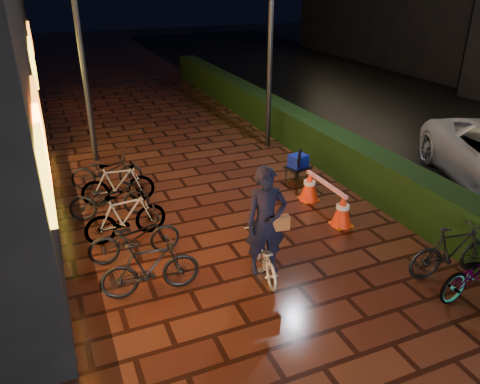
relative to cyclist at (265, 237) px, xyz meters
name	(u,v)px	position (x,y,z in m)	size (l,w,h in m)	color
ground	(336,329)	(0.39, -1.60, -0.73)	(80.00, 80.00, 0.00)	#381911
hedge	(283,121)	(3.69, 6.40, -0.23)	(0.70, 20.00, 1.00)	black
lamp_post_hedge	(270,42)	(2.89, 5.83, 2.21)	(0.50, 0.29, 5.36)	black
lamp_post_sf	(81,49)	(-1.92, 6.60, 2.20)	(0.50, 0.26, 5.34)	black
cyclist	(265,237)	(0.00, 0.00, 0.00)	(0.75, 1.44, 1.98)	silver
traffic_barrier	(325,197)	(2.18, 1.60, -0.39)	(0.44, 1.71, 0.69)	red
cart_assembly	(298,163)	(2.39, 3.14, -0.21)	(0.64, 0.68, 1.02)	black
parked_bikes_storefront	(121,207)	(-1.90, 2.58, -0.29)	(1.91, 5.08, 0.95)	black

